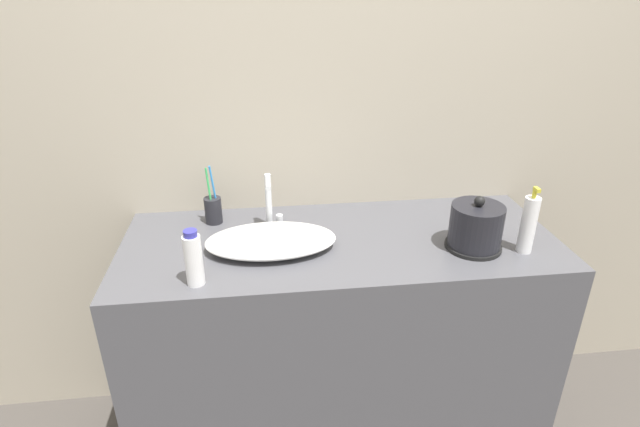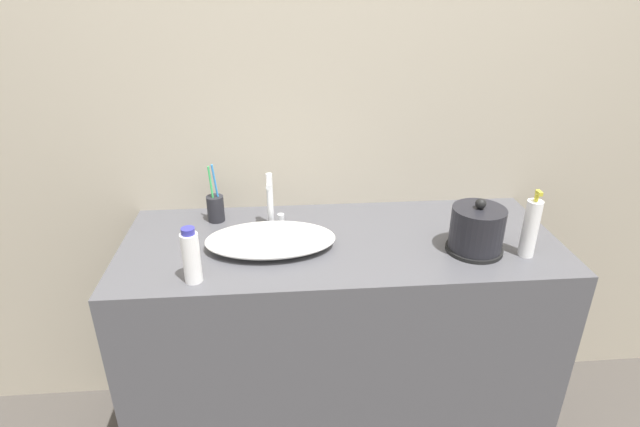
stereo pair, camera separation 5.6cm
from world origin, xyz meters
name	(u,v)px [view 2 (the right image)]	position (x,y,z in m)	size (l,w,h in m)	color
wall_back	(332,92)	(0.00, 0.60, 1.30)	(6.00, 0.04, 2.60)	#ADA38E
vanity_counter	(339,343)	(0.00, 0.29, 0.44)	(1.45, 0.58, 0.88)	#4C4C51
sink_basin	(271,239)	(-0.23, 0.26, 0.90)	(0.42, 0.24, 0.06)	white
faucet	(272,199)	(-0.23, 0.41, 0.98)	(0.06, 0.11, 0.19)	silver
electric_kettle	(477,231)	(0.42, 0.18, 0.94)	(0.18, 0.18, 0.18)	black
toothbrush_cup	(216,208)	(-0.43, 0.47, 0.93)	(0.06, 0.06, 0.22)	#232328
lotion_bottle	(530,228)	(0.57, 0.14, 0.97)	(0.05, 0.05, 0.22)	white
shampoo_bottle	(191,256)	(-0.45, 0.08, 0.96)	(0.05, 0.05, 0.17)	white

